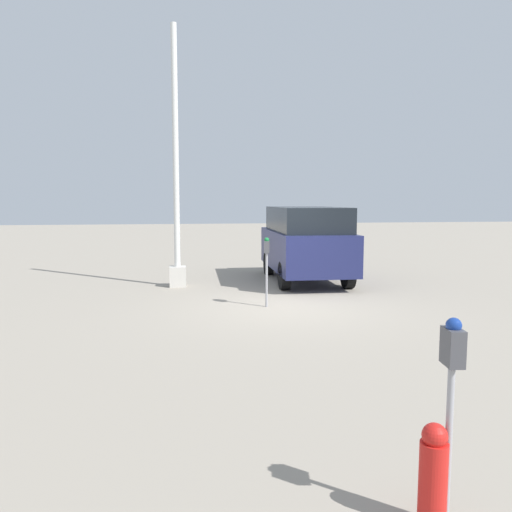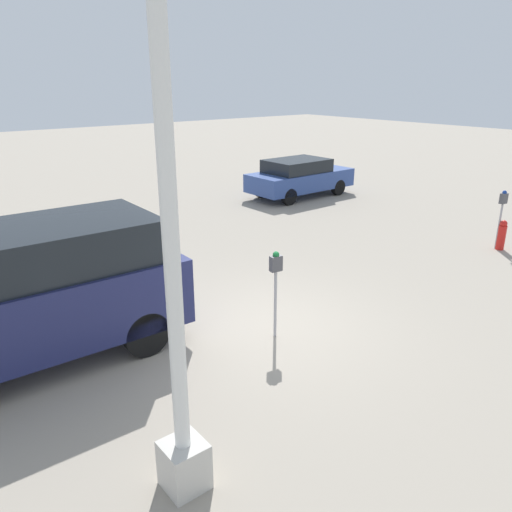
# 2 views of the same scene
# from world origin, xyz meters

# --- Properties ---
(ground_plane) EXTENTS (80.00, 80.00, 0.00)m
(ground_plane) POSITION_xyz_m (0.00, 0.00, 0.00)
(ground_plane) COLOR gray
(parking_meter_near) EXTENTS (0.21, 0.14, 1.53)m
(parking_meter_near) POSITION_xyz_m (-0.01, 0.41, 1.13)
(parking_meter_near) COLOR #9E9EA3
(parking_meter_near) RESTS_ON ground
(parking_meter_far) EXTENTS (0.21, 0.14, 1.53)m
(parking_meter_far) POSITION_xyz_m (-7.54, 0.44, 1.13)
(parking_meter_far) COLOR #9E9EA3
(parking_meter_far) RESTS_ON ground
(lamp_post) EXTENTS (0.44, 0.44, 6.88)m
(lamp_post) POSITION_xyz_m (2.93, 2.35, 2.37)
(lamp_post) COLOR beige
(lamp_post) RESTS_ON ground
(parked_van) EXTENTS (4.46, 2.08, 2.14)m
(parked_van) POSITION_xyz_m (3.29, -1.31, 1.17)
(parked_van) COLOR navy
(parked_van) RESTS_ON ground
(car_distant) EXTENTS (4.08, 1.74, 1.39)m
(car_distant) POSITION_xyz_m (-7.73, -7.18, 0.74)
(car_distant) COLOR #2D478C
(car_distant) RESTS_ON ground
(fire_hydrant) EXTENTS (0.20, 0.20, 0.78)m
(fire_hydrant) POSITION_xyz_m (-7.54, 0.55, 0.39)
(fire_hydrant) COLOR red
(fire_hydrant) RESTS_ON ground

